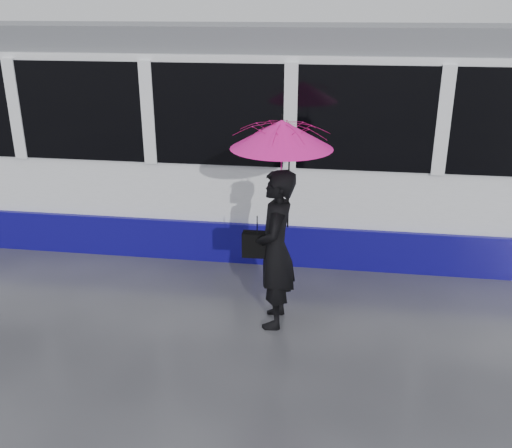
# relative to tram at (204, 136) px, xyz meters

# --- Properties ---
(ground) EXTENTS (90.00, 90.00, 0.00)m
(ground) POSITION_rel_tram_xyz_m (0.63, -2.50, -1.64)
(ground) COLOR #2D2D32
(ground) RESTS_ON ground
(rails) EXTENTS (34.00, 1.51, 0.02)m
(rails) POSITION_rel_tram_xyz_m (0.63, -0.00, -1.63)
(rails) COLOR #3F3D38
(rails) RESTS_ON ground
(tram) EXTENTS (26.00, 2.56, 3.35)m
(tram) POSITION_rel_tram_xyz_m (0.00, 0.00, 0.00)
(tram) COLOR white
(tram) RESTS_ON ground
(woman) EXTENTS (0.47, 0.71, 1.92)m
(woman) POSITION_rel_tram_xyz_m (1.50, -2.87, -0.68)
(woman) COLOR black
(woman) RESTS_ON ground
(umbrella) EXTENTS (1.15, 1.15, 1.30)m
(umbrella) POSITION_rel_tram_xyz_m (1.55, -2.87, 0.47)
(umbrella) COLOR #DD127C
(umbrella) RESTS_ON ground
(handbag) EXTENTS (0.35, 0.16, 0.48)m
(handbag) POSITION_rel_tram_xyz_m (1.28, -2.85, -0.63)
(handbag) COLOR black
(handbag) RESTS_ON ground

